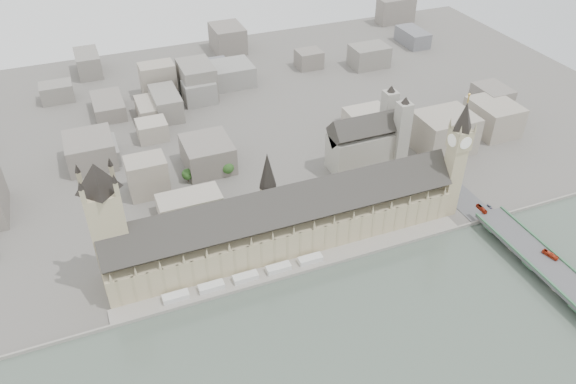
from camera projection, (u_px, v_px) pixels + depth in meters
name	position (u px, v px, depth m)	size (l,w,h in m)	color
ground	(294.00, 261.00, 415.95)	(900.00, 900.00, 0.00)	#595651
embankment_wall	(302.00, 272.00, 403.83)	(600.00, 1.50, 3.00)	gray
river_terrace	(298.00, 266.00, 409.74)	(270.00, 15.00, 2.00)	gray
terrace_tents	(246.00, 277.00, 396.34)	(118.00, 7.00, 4.00)	silver
palace_of_westminster	(284.00, 221.00, 417.29)	(265.00, 40.73, 55.44)	tan
elizabeth_tower	(457.00, 152.00, 429.02)	(17.00, 17.00, 107.50)	tan
victoria_tower	(107.00, 221.00, 366.21)	(30.00, 30.00, 100.00)	tan
central_tower	(268.00, 181.00, 398.20)	(13.00, 13.00, 48.00)	gray
westminster_bridge	(553.00, 276.00, 395.98)	(25.00, 325.00, 10.25)	#474749
westminster_abbey	(368.00, 141.00, 505.56)	(68.00, 36.00, 64.00)	#9A958B
city_skyline_inland	(206.00, 98.00, 588.22)	(720.00, 360.00, 38.00)	gray
park_trees	(255.00, 209.00, 453.46)	(110.00, 30.00, 15.00)	#204117
red_bus_north	(481.00, 209.00, 447.18)	(2.62, 11.20, 3.12)	maroon
red_bus_south	(550.00, 255.00, 403.61)	(2.79, 11.90, 3.32)	#B03016
car_approach	(490.00, 207.00, 450.75)	(2.15, 5.30, 1.54)	gray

